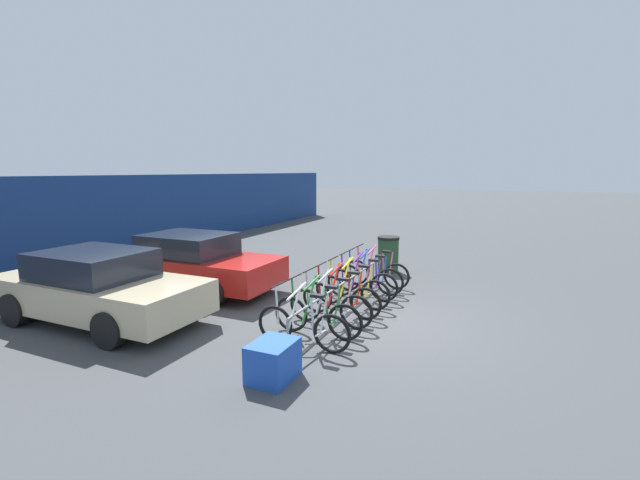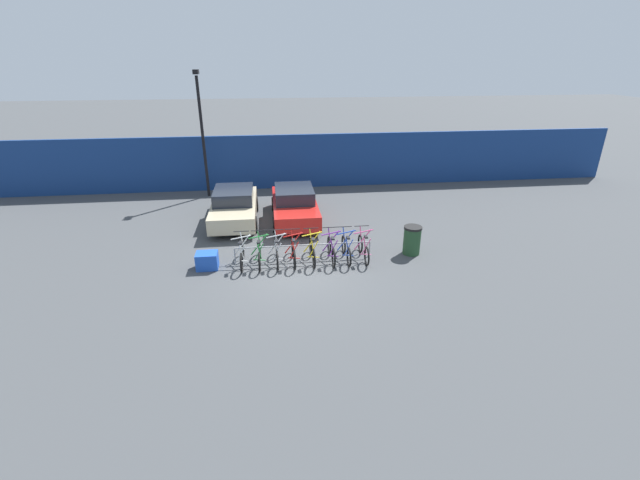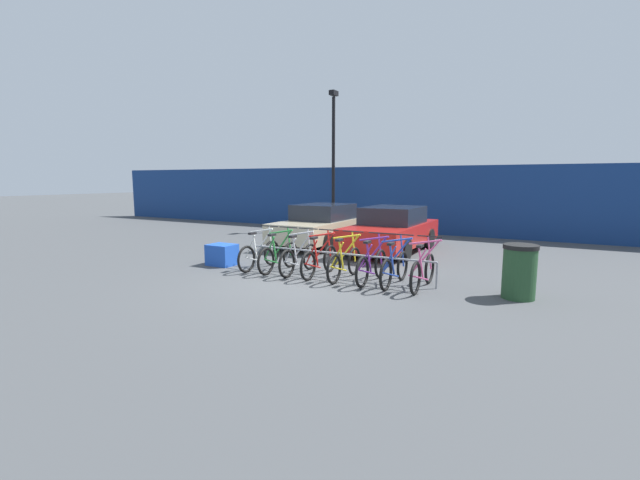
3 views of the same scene
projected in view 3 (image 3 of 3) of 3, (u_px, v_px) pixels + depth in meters
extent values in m
plane|color=#424447|center=(310.00, 281.00, 9.48)|extent=(120.00, 120.00, 0.00)
cube|color=navy|center=(427.00, 200.00, 17.51)|extent=(36.00, 0.16, 2.77)
cylinder|color=gray|center=(336.00, 253.00, 9.84)|extent=(4.65, 0.04, 0.04)
cylinder|color=gray|center=(255.00, 256.00, 11.00)|extent=(0.04, 0.04, 0.55)
cylinder|color=gray|center=(437.00, 276.00, 8.77)|extent=(0.04, 0.04, 0.55)
torus|color=black|center=(246.00, 259.00, 10.28)|extent=(0.06, 0.66, 0.66)
torus|color=black|center=(272.00, 253.00, 11.19)|extent=(0.06, 0.66, 0.66)
cylinder|color=silver|center=(263.00, 242.00, 10.83)|extent=(0.60, 0.04, 0.76)
cylinder|color=silver|center=(262.00, 231.00, 10.74)|extent=(0.68, 0.04, 0.16)
cylinder|color=silver|center=(255.00, 247.00, 10.55)|extent=(0.14, 0.04, 0.63)
cylinder|color=silver|center=(250.00, 247.00, 10.37)|extent=(0.32, 0.03, 0.58)
cylinder|color=silver|center=(252.00, 259.00, 10.46)|extent=(0.40, 0.03, 0.08)
cylinder|color=silver|center=(271.00, 240.00, 11.11)|extent=(0.12, 0.04, 0.69)
cylinder|color=black|center=(269.00, 226.00, 11.02)|extent=(0.52, 0.03, 0.03)
cube|color=black|center=(252.00, 233.00, 10.42)|extent=(0.10, 0.22, 0.05)
torus|color=black|center=(266.00, 261.00, 10.01)|extent=(0.06, 0.66, 0.66)
torus|color=black|center=(290.00, 255.00, 10.92)|extent=(0.06, 0.66, 0.66)
cylinder|color=#288438|center=(282.00, 244.00, 10.55)|extent=(0.60, 0.04, 0.76)
cylinder|color=#288438|center=(281.00, 232.00, 10.46)|extent=(0.68, 0.04, 0.16)
cylinder|color=#288438|center=(274.00, 248.00, 10.27)|extent=(0.14, 0.04, 0.63)
cylinder|color=#288438|center=(269.00, 249.00, 10.09)|extent=(0.32, 0.03, 0.58)
cylinder|color=#288438|center=(271.00, 261.00, 10.18)|extent=(0.40, 0.03, 0.08)
cylinder|color=#288438|center=(289.00, 241.00, 10.83)|extent=(0.12, 0.04, 0.69)
cylinder|color=black|center=(288.00, 227.00, 10.74)|extent=(0.52, 0.03, 0.03)
cube|color=black|center=(272.00, 235.00, 10.14)|extent=(0.10, 0.22, 0.05)
torus|color=black|center=(287.00, 264.00, 9.73)|extent=(0.06, 0.66, 0.66)
torus|color=black|center=(310.00, 257.00, 10.64)|extent=(0.06, 0.66, 0.66)
cylinder|color=#B7B7BC|center=(302.00, 246.00, 10.27)|extent=(0.60, 0.04, 0.76)
cylinder|color=#B7B7BC|center=(301.00, 233.00, 10.18)|extent=(0.68, 0.04, 0.16)
cylinder|color=#B7B7BC|center=(295.00, 250.00, 9.99)|extent=(0.14, 0.04, 0.63)
cylinder|color=#B7B7BC|center=(290.00, 250.00, 9.81)|extent=(0.32, 0.03, 0.58)
cylinder|color=#B7B7BC|center=(292.00, 263.00, 9.90)|extent=(0.40, 0.03, 0.08)
cylinder|color=#B7B7BC|center=(309.00, 243.00, 10.55)|extent=(0.12, 0.04, 0.69)
cylinder|color=black|center=(308.00, 229.00, 10.46)|extent=(0.52, 0.03, 0.03)
cube|color=black|center=(293.00, 236.00, 9.86)|extent=(0.10, 0.22, 0.05)
torus|color=black|center=(308.00, 266.00, 9.46)|extent=(0.06, 0.66, 0.66)
torus|color=black|center=(330.00, 259.00, 10.37)|extent=(0.06, 0.66, 0.66)
cylinder|color=red|center=(323.00, 248.00, 10.00)|extent=(0.60, 0.04, 0.76)
cylinder|color=red|center=(322.00, 235.00, 9.91)|extent=(0.68, 0.04, 0.16)
cylinder|color=red|center=(316.00, 252.00, 9.72)|extent=(0.14, 0.04, 0.63)
cylinder|color=red|center=(311.00, 253.00, 9.54)|extent=(0.32, 0.03, 0.58)
cylinder|color=red|center=(313.00, 266.00, 9.63)|extent=(0.40, 0.03, 0.08)
cylinder|color=red|center=(329.00, 245.00, 10.28)|extent=(0.12, 0.04, 0.69)
cylinder|color=black|center=(329.00, 230.00, 10.19)|extent=(0.52, 0.03, 0.03)
cube|color=black|center=(314.00, 238.00, 9.59)|extent=(0.10, 0.22, 0.05)
torus|color=black|center=(334.00, 269.00, 9.15)|extent=(0.06, 0.66, 0.66)
torus|color=black|center=(354.00, 261.00, 10.06)|extent=(0.06, 0.66, 0.66)
cylinder|color=yellow|center=(348.00, 250.00, 9.70)|extent=(0.60, 0.04, 0.76)
cylinder|color=yellow|center=(347.00, 237.00, 9.61)|extent=(0.68, 0.04, 0.16)
cylinder|color=yellow|center=(341.00, 255.00, 9.41)|extent=(0.14, 0.04, 0.63)
cylinder|color=yellow|center=(337.00, 255.00, 9.24)|extent=(0.32, 0.03, 0.58)
cylinder|color=yellow|center=(338.00, 269.00, 9.33)|extent=(0.40, 0.03, 0.08)
cylinder|color=yellow|center=(354.00, 247.00, 9.97)|extent=(0.12, 0.04, 0.69)
cylinder|color=black|center=(353.00, 231.00, 9.89)|extent=(0.52, 0.03, 0.03)
cube|color=black|center=(339.00, 240.00, 9.29)|extent=(0.10, 0.22, 0.05)
torus|color=black|center=(362.00, 272.00, 8.84)|extent=(0.06, 0.66, 0.66)
torus|color=black|center=(380.00, 264.00, 9.75)|extent=(0.06, 0.66, 0.66)
cylinder|color=#752D99|center=(375.00, 252.00, 9.38)|extent=(0.60, 0.04, 0.76)
cylinder|color=#752D99|center=(374.00, 238.00, 9.29)|extent=(0.68, 0.04, 0.16)
cylinder|color=#752D99|center=(369.00, 257.00, 9.10)|extent=(0.14, 0.04, 0.63)
cylinder|color=#752D99|center=(365.00, 258.00, 8.92)|extent=(0.32, 0.03, 0.58)
cylinder|color=#752D99|center=(366.00, 272.00, 9.01)|extent=(0.40, 0.03, 0.08)
cylinder|color=#752D99|center=(380.00, 249.00, 9.66)|extent=(0.12, 0.04, 0.69)
cylinder|color=black|center=(380.00, 233.00, 9.57)|extent=(0.52, 0.03, 0.03)
cube|color=black|center=(367.00, 242.00, 8.97)|extent=(0.10, 0.22, 0.05)
torus|color=black|center=(386.00, 275.00, 8.59)|extent=(0.06, 0.66, 0.66)
torus|color=black|center=(402.00, 266.00, 9.50)|extent=(0.06, 0.66, 0.66)
cylinder|color=#284CB7|center=(397.00, 254.00, 9.13)|extent=(0.60, 0.04, 0.76)
cylinder|color=#284CB7|center=(397.00, 240.00, 9.04)|extent=(0.68, 0.04, 0.16)
cylinder|color=#284CB7|center=(392.00, 259.00, 8.85)|extent=(0.14, 0.04, 0.63)
cylinder|color=#284CB7|center=(389.00, 260.00, 8.68)|extent=(0.32, 0.03, 0.58)
cylinder|color=#284CB7|center=(389.00, 274.00, 8.76)|extent=(0.40, 0.03, 0.08)
cylinder|color=#284CB7|center=(402.00, 251.00, 9.41)|extent=(0.12, 0.04, 0.69)
cylinder|color=black|center=(402.00, 235.00, 9.32)|extent=(0.52, 0.03, 0.03)
cube|color=black|center=(391.00, 244.00, 8.72)|extent=(0.10, 0.22, 0.05)
torus|color=black|center=(415.00, 278.00, 8.30)|extent=(0.06, 0.66, 0.66)
torus|color=black|center=(429.00, 269.00, 9.21)|extent=(0.06, 0.66, 0.66)
cylinder|color=#E55993|center=(425.00, 257.00, 8.84)|extent=(0.60, 0.04, 0.76)
cylinder|color=#E55993|center=(425.00, 242.00, 8.76)|extent=(0.68, 0.04, 0.16)
cylinder|color=#E55993|center=(421.00, 262.00, 8.56)|extent=(0.14, 0.04, 0.63)
cylinder|color=#E55993|center=(418.00, 263.00, 8.39)|extent=(0.32, 0.03, 0.58)
cylinder|color=#E55993|center=(418.00, 277.00, 8.47)|extent=(0.40, 0.03, 0.08)
cylinder|color=#E55993|center=(430.00, 253.00, 9.12)|extent=(0.12, 0.04, 0.69)
cylinder|color=black|center=(430.00, 236.00, 9.04)|extent=(0.52, 0.03, 0.03)
cube|color=black|center=(420.00, 246.00, 8.43)|extent=(0.10, 0.22, 0.05)
cube|color=#C1B28E|center=(322.00, 229.00, 14.56)|extent=(1.80, 4.34, 0.62)
cube|color=#1E232D|center=(324.00, 212.00, 14.57)|extent=(1.58, 1.99, 0.52)
cylinder|color=black|center=(318.00, 231.00, 16.09)|extent=(0.20, 0.64, 0.64)
cylinder|color=black|center=(360.00, 233.00, 15.27)|extent=(0.20, 0.64, 0.64)
cylinder|color=black|center=(281.00, 239.00, 13.91)|extent=(0.20, 0.64, 0.64)
cylinder|color=black|center=(327.00, 242.00, 13.09)|extent=(0.20, 0.64, 0.64)
cube|color=red|center=(391.00, 234.00, 13.23)|extent=(1.80, 4.39, 0.62)
cube|color=#1E232D|center=(393.00, 215.00, 13.24)|extent=(1.58, 2.02, 0.52)
cylinder|color=black|center=(380.00, 235.00, 14.78)|extent=(0.20, 0.64, 0.64)
cylinder|color=black|center=(429.00, 238.00, 13.96)|extent=(0.20, 0.64, 0.64)
cylinder|color=black|center=(349.00, 245.00, 12.57)|extent=(0.20, 0.64, 0.64)
cylinder|color=black|center=(405.00, 250.00, 11.75)|extent=(0.20, 0.64, 0.64)
cylinder|color=black|center=(333.00, 165.00, 18.26)|extent=(0.14, 0.14, 5.66)
cube|color=black|center=(334.00, 93.00, 17.85)|extent=(0.24, 0.44, 0.20)
cylinder|color=#234728|center=(519.00, 274.00, 8.04)|extent=(0.60, 0.60, 0.95)
cylinder|color=black|center=(521.00, 247.00, 7.97)|extent=(0.63, 0.63, 0.08)
cube|color=blue|center=(222.00, 255.00, 11.20)|extent=(0.70, 0.56, 0.55)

